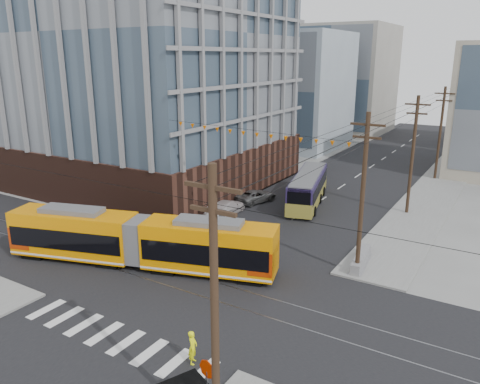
% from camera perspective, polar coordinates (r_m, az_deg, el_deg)
% --- Properties ---
extents(ground, '(160.00, 160.00, 0.00)m').
position_cam_1_polar(ground, '(28.42, -10.52, -14.25)').
color(ground, slate).
extents(office_building, '(30.00, 25.00, 28.60)m').
position_cam_1_polar(office_building, '(56.41, -12.63, 15.83)').
color(office_building, '#381E16').
rests_on(office_building, ground).
extents(bg_bldg_nw_near, '(18.00, 16.00, 18.00)m').
position_cam_1_polar(bg_bldg_nw_near, '(77.86, 5.64, 12.22)').
color(bg_bldg_nw_near, '#8C99A5').
rests_on(bg_bldg_nw_near, ground).
extents(bg_bldg_nw_far, '(16.00, 18.00, 20.00)m').
position_cam_1_polar(bg_bldg_nw_far, '(95.17, 12.74, 13.22)').
color(bg_bldg_nw_far, gray).
rests_on(bg_bldg_nw_far, ground).
extents(utility_pole_near, '(0.30, 0.30, 11.00)m').
position_cam_1_polar(utility_pole_near, '(16.98, -3.10, -14.91)').
color(utility_pole_near, black).
rests_on(utility_pole_near, ground).
extents(utility_pole_far, '(0.30, 0.30, 11.00)m').
position_cam_1_polar(utility_pole_far, '(74.92, 24.99, 7.96)').
color(utility_pole_far, black).
rests_on(utility_pole_far, ground).
extents(streetcar, '(19.34, 8.31, 3.74)m').
position_cam_1_polar(streetcar, '(33.64, -12.17, -5.83)').
color(streetcar, orange).
rests_on(streetcar, ground).
extents(city_bus, '(5.26, 11.56, 3.20)m').
position_cam_1_polar(city_bus, '(47.30, 8.29, 0.47)').
color(city_bus, '#281C47').
rests_on(city_bus, ground).
extents(parked_car_silver, '(2.23, 4.25, 1.33)m').
position_cam_1_polar(parked_car_silver, '(41.59, -2.89, -2.93)').
color(parked_car_silver, '#979797').
rests_on(parked_car_silver, ground).
extents(parked_car_white, '(2.49, 5.05, 1.41)m').
position_cam_1_polar(parked_car_white, '(43.70, -1.64, -1.91)').
color(parked_car_white, beige).
rests_on(parked_car_white, ground).
extents(parked_car_grey, '(3.30, 4.94, 1.26)m').
position_cam_1_polar(parked_car_grey, '(47.58, 1.97, -0.49)').
color(parked_car_grey, '#585858').
rests_on(parked_car_grey, ground).
extents(pedestrian, '(0.63, 0.74, 1.72)m').
position_cam_1_polar(pedestrian, '(23.72, -5.80, -18.31)').
color(pedestrian, '#F9FF0B').
rests_on(pedestrian, ground).
extents(jersey_barrier, '(1.43, 4.39, 0.86)m').
position_cam_1_polar(jersey_barrier, '(34.50, 14.51, -8.01)').
color(jersey_barrier, slate).
rests_on(jersey_barrier, ground).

